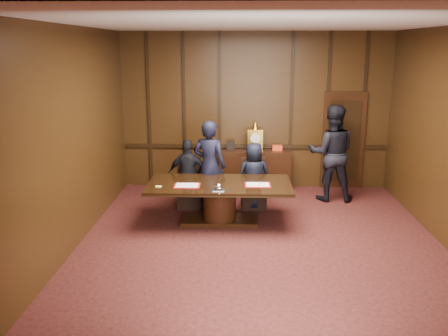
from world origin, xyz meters
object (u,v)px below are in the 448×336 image
Objects in this scene: sideboard at (255,168)px; signatory_right at (254,176)px; conference_table at (220,196)px; witness_left at (209,166)px; witness_right at (331,153)px; signatory_left at (189,174)px.

sideboard is 1.37m from signatory_right.
conference_table is 1.45× the size of witness_left.
conference_table is 1.04m from signatory_right.
witness_right is at bearing -166.55° from signatory_right.
witness_left is at bearing 170.86° from signatory_left.
witness_left reaches higher than signatory_right.
witness_left reaches higher than sideboard.
sideboard reaches higher than signatory_left.
witness_left is at bearing 20.35° from witness_right.
signatory_left is 0.70× the size of witness_right.
signatory_right is (0.65, 0.80, 0.17)m from conference_table.
witness_right reaches higher than signatory_right.
witness_right is (2.93, 0.65, 0.31)m from signatory_left.
witness_right reaches higher than conference_table.
conference_table is 2.75m from witness_right.
witness_left is (0.42, -0.08, 0.20)m from signatory_left.
signatory_left is (-1.36, -1.36, 0.22)m from sideboard.
sideboard is 0.89× the size of witness_left.
witness_left is (-0.88, -0.08, 0.22)m from signatory_right.
signatory_left is at bearing -135.04° from sideboard.
signatory_right is 1.79m from witness_right.
sideboard is at bearing -105.99° from witness_left.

